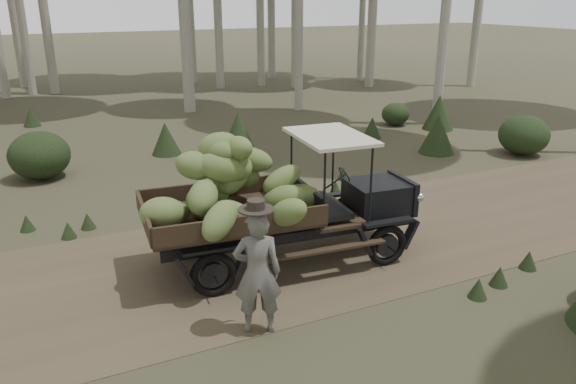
# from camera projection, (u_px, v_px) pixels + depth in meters

# --- Properties ---
(ground) EXTENTS (120.00, 120.00, 0.00)m
(ground) POSITION_uv_depth(u_px,v_px,m) (162.00, 279.00, 8.31)
(ground) COLOR #473D2B
(ground) RESTS_ON ground
(dirt_track) EXTENTS (70.00, 4.00, 0.01)m
(dirt_track) POSITION_uv_depth(u_px,v_px,m) (162.00, 278.00, 8.31)
(dirt_track) COLOR brown
(dirt_track) RESTS_ON ground
(banana_truck) EXTENTS (4.53, 2.20, 2.19)m
(banana_truck) POSITION_uv_depth(u_px,v_px,m) (255.00, 189.00, 8.27)
(banana_truck) COLOR black
(banana_truck) RESTS_ON ground
(farmer) EXTENTS (0.68, 0.56, 1.74)m
(farmer) POSITION_uv_depth(u_px,v_px,m) (257.00, 271.00, 6.76)
(farmer) COLOR #5D5B55
(farmer) RESTS_ON ground
(undergrowth) EXTENTS (22.27, 24.27, 1.39)m
(undergrowth) POSITION_uv_depth(u_px,v_px,m) (168.00, 260.00, 7.74)
(undergrowth) COLOR #233319
(undergrowth) RESTS_ON ground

